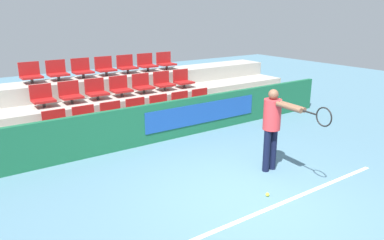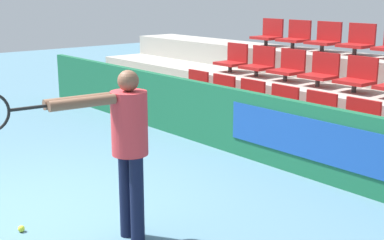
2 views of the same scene
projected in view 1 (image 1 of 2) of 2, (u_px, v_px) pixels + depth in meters
name	position (u px, v px, depth m)	size (l,w,h in m)	color
ground_plane	(250.00, 199.00, 6.19)	(30.00, 30.00, 0.00)	slate
court_baseline	(268.00, 209.00, 5.88)	(5.60, 0.08, 0.01)	white
barrier_wall	(152.00, 124.00, 8.69)	(11.38, 0.14, 0.94)	#19603D
bleacher_tier_front	(141.00, 129.00, 9.18)	(10.98, 0.95, 0.42)	#ADA89E
bleacher_tier_middle	(124.00, 112.00, 9.87)	(10.98, 0.95, 0.83)	#ADA89E
bleacher_tier_back	(109.00, 98.00, 10.55)	(10.98, 0.95, 1.25)	#ADA89E
stadium_chair_0	(56.00, 124.00, 8.07)	(0.50, 0.41, 0.52)	#333333
stadium_chair_1	(86.00, 119.00, 8.43)	(0.50, 0.41, 0.52)	#333333
stadium_chair_2	(113.00, 115.00, 8.79)	(0.50, 0.41, 0.52)	#333333
stadium_chair_3	(138.00, 110.00, 9.15)	(0.50, 0.41, 0.52)	#333333
stadium_chair_4	(161.00, 107.00, 9.51)	(0.50, 0.41, 0.52)	#333333
stadium_chair_5	(182.00, 103.00, 9.87)	(0.50, 0.41, 0.52)	#333333
stadium_chair_6	(202.00, 100.00, 10.23)	(0.50, 0.41, 0.52)	#333333
stadium_chair_7	(42.00, 97.00, 8.69)	(0.50, 0.41, 0.52)	#333333
stadium_chair_8	(70.00, 94.00, 9.05)	(0.50, 0.41, 0.52)	#333333
stadium_chair_9	(96.00, 90.00, 9.42)	(0.50, 0.41, 0.52)	#333333
stadium_chair_10	(120.00, 87.00, 9.78)	(0.50, 0.41, 0.52)	#333333
stadium_chair_11	(143.00, 85.00, 10.14)	(0.50, 0.41, 0.52)	#333333
stadium_chair_12	(163.00, 82.00, 10.50)	(0.50, 0.41, 0.52)	#333333
stadium_chair_13	(183.00, 80.00, 10.86)	(0.50, 0.41, 0.52)	#333333
stadium_chair_14	(31.00, 74.00, 9.32)	(0.50, 0.41, 0.52)	#333333
stadium_chair_15	(57.00, 72.00, 9.68)	(0.50, 0.41, 0.52)	#333333
stadium_chair_16	(82.00, 69.00, 10.04)	(0.50, 0.41, 0.52)	#333333
stadium_chair_17	(105.00, 67.00, 10.40)	(0.50, 0.41, 0.52)	#333333
stadium_chair_18	(127.00, 65.00, 10.76)	(0.50, 0.41, 0.52)	#333333
stadium_chair_19	(147.00, 63.00, 11.12)	(0.50, 0.41, 0.52)	#333333
stadium_chair_20	(165.00, 62.00, 11.48)	(0.50, 0.41, 0.52)	#333333
tennis_player	(274.00, 122.00, 6.99)	(0.33, 1.52, 1.61)	black
tennis_ball	(267.00, 195.00, 6.28)	(0.07, 0.07, 0.07)	#CCDB33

